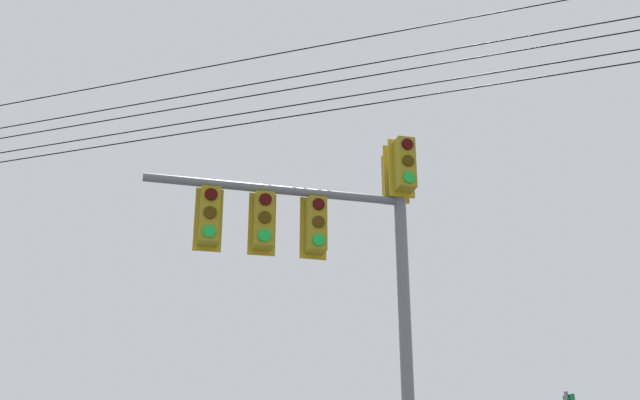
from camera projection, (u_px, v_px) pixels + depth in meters
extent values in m
cylinder|color=slate|center=(407.00, 363.00, 11.54)|extent=(0.20, 0.20, 6.70)
cylinder|color=slate|center=(277.00, 190.00, 12.02)|extent=(1.49, 4.05, 0.14)
cube|color=olive|center=(405.00, 164.00, 12.44)|extent=(0.38, 0.38, 0.90)
cube|color=#B29319|center=(401.00, 168.00, 12.59)|extent=(0.18, 0.43, 1.04)
cylinder|color=#360503|center=(407.00, 144.00, 12.40)|extent=(0.09, 0.20, 0.20)
cylinder|color=#3C2703|center=(408.00, 161.00, 12.29)|extent=(0.09, 0.20, 0.20)
cylinder|color=green|center=(409.00, 177.00, 12.18)|extent=(0.09, 0.20, 0.20)
cube|color=olive|center=(393.00, 178.00, 12.98)|extent=(0.38, 0.38, 0.90)
cube|color=#B29319|center=(396.00, 174.00, 12.83)|extent=(0.18, 0.43, 1.04)
cylinder|color=#360503|center=(389.00, 166.00, 13.24)|extent=(0.09, 0.20, 0.20)
cylinder|color=#3C2703|center=(389.00, 181.00, 13.13)|extent=(0.09, 0.20, 0.20)
cylinder|color=green|center=(390.00, 197.00, 13.02)|extent=(0.09, 0.20, 0.20)
cube|color=olive|center=(316.00, 225.00, 11.97)|extent=(0.37, 0.37, 0.90)
cube|color=#B29319|center=(313.00, 228.00, 12.12)|extent=(0.17, 0.43, 1.04)
cylinder|color=#360503|center=(319.00, 204.00, 11.93)|extent=(0.09, 0.20, 0.20)
cylinder|color=#3C2703|center=(319.00, 222.00, 11.82)|extent=(0.09, 0.20, 0.20)
cylinder|color=green|center=(319.00, 240.00, 11.72)|extent=(0.09, 0.20, 0.20)
cube|color=olive|center=(263.00, 221.00, 11.77)|extent=(0.39, 0.39, 0.90)
cube|color=#B29319|center=(262.00, 224.00, 11.93)|extent=(0.19, 0.43, 1.04)
cylinder|color=#360503|center=(265.00, 199.00, 11.73)|extent=(0.10, 0.20, 0.20)
cylinder|color=#3C2703|center=(265.00, 217.00, 11.62)|extent=(0.10, 0.20, 0.20)
cylinder|color=green|center=(264.00, 235.00, 11.51)|extent=(0.10, 0.20, 0.20)
cube|color=olive|center=(209.00, 216.00, 11.57)|extent=(0.39, 0.39, 0.90)
cube|color=#B29319|center=(208.00, 220.00, 11.73)|extent=(0.19, 0.43, 1.04)
cylinder|color=#360503|center=(211.00, 194.00, 11.53)|extent=(0.10, 0.20, 0.20)
cylinder|color=#3C2703|center=(210.00, 212.00, 11.42)|extent=(0.10, 0.20, 0.20)
cylinder|color=green|center=(209.00, 231.00, 11.32)|extent=(0.10, 0.20, 0.20)
cylinder|color=black|center=(322.00, 112.00, 13.64)|extent=(24.26, 18.63, 0.30)
cylinder|color=black|center=(322.00, 101.00, 13.72)|extent=(24.26, 18.63, 0.30)
cylinder|color=black|center=(322.00, 84.00, 13.85)|extent=(24.26, 18.63, 0.30)
cylinder|color=black|center=(322.00, 72.00, 13.94)|extent=(24.26, 18.63, 0.30)
cylinder|color=black|center=(322.00, 46.00, 14.16)|extent=(24.26, 18.63, 0.30)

